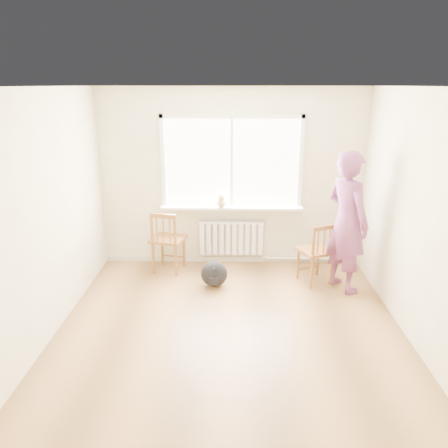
# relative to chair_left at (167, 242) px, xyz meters

# --- Properties ---
(floor) EXTENTS (4.50, 4.50, 0.00)m
(floor) POSITION_rel_chair_left_xyz_m (0.96, -1.83, -0.48)
(floor) COLOR #A37343
(floor) RESTS_ON ground
(ceiling) EXTENTS (4.50, 4.50, 0.00)m
(ceiling) POSITION_rel_chair_left_xyz_m (0.96, -1.83, 2.22)
(ceiling) COLOR white
(ceiling) RESTS_ON back_wall
(back_wall) EXTENTS (4.00, 0.01, 2.70)m
(back_wall) POSITION_rel_chair_left_xyz_m (0.96, 0.42, 0.87)
(back_wall) COLOR beige
(back_wall) RESTS_ON ground
(window) EXTENTS (2.12, 0.05, 1.42)m
(window) POSITION_rel_chair_left_xyz_m (0.96, 0.39, 1.18)
(window) COLOR white
(window) RESTS_ON back_wall
(windowsill) EXTENTS (2.15, 0.22, 0.04)m
(windowsill) POSITION_rel_chair_left_xyz_m (0.96, 0.31, 0.45)
(windowsill) COLOR white
(windowsill) RESTS_ON back_wall
(radiator) EXTENTS (1.00, 0.12, 0.55)m
(radiator) POSITION_rel_chair_left_xyz_m (0.96, 0.33, -0.04)
(radiator) COLOR white
(radiator) RESTS_ON back_wall
(heating_pipe) EXTENTS (1.40, 0.04, 0.04)m
(heating_pipe) POSITION_rel_chair_left_xyz_m (2.21, 0.36, -0.40)
(heating_pipe) COLOR silver
(heating_pipe) RESTS_ON back_wall
(baseboard) EXTENTS (4.00, 0.03, 0.08)m
(baseboard) POSITION_rel_chair_left_xyz_m (0.96, 0.40, -0.44)
(baseboard) COLOR beige
(baseboard) RESTS_ON ground
(chair_left) EXTENTS (0.56, 0.54, 0.95)m
(chair_left) POSITION_rel_chair_left_xyz_m (0.00, 0.00, 0.00)
(chair_left) COLOR olive
(chair_left) RESTS_ON floor
(chair_right) EXTENTS (0.58, 0.57, 0.90)m
(chair_right) POSITION_rel_chair_left_xyz_m (2.18, -0.36, -0.02)
(chair_right) COLOR olive
(chair_right) RESTS_ON floor
(person) EXTENTS (0.74, 0.84, 1.92)m
(person) POSITION_rel_chair_left_xyz_m (2.51, -0.51, 0.48)
(person) COLOR #C84277
(person) RESTS_ON floor
(cat) EXTENTS (0.17, 0.38, 0.25)m
(cat) POSITION_rel_chair_left_xyz_m (0.80, 0.22, 0.57)
(cat) COLOR beige
(cat) RESTS_ON windowsill
(backpack) EXTENTS (0.43, 0.36, 0.37)m
(backpack) POSITION_rel_chair_left_xyz_m (0.72, -0.49, -0.29)
(backpack) COLOR black
(backpack) RESTS_ON floor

